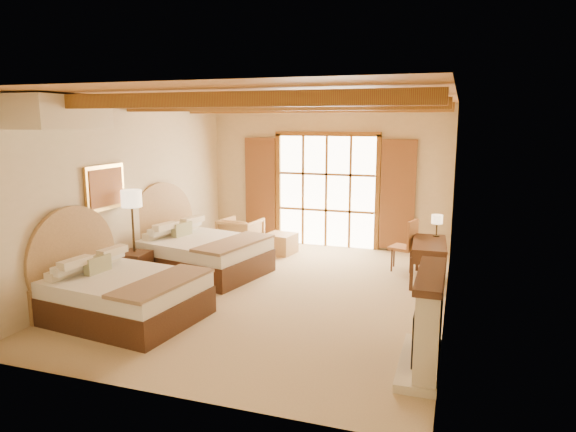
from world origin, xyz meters
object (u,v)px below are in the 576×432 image
at_px(bed_near, 115,290).
at_px(armchair, 241,235).
at_px(bed_far, 195,250).
at_px(desk, 429,260).
at_px(nightstand, 135,268).

bearing_deg(bed_near, armchair, 94.48).
distance_m(bed_far, armchair, 1.71).
xyz_separation_m(bed_far, desk, (4.23, 0.82, -0.05)).
height_order(nightstand, desk, desk).
bearing_deg(bed_far, desk, 23.19).
height_order(bed_far, desk, bed_far).
bearing_deg(bed_near, nightstand, 122.05).
bearing_deg(bed_near, bed_far, 97.24).
relative_size(nightstand, desk, 0.42).
xyz_separation_m(bed_far, armchair, (0.19, 1.70, -0.06)).
bearing_deg(armchair, nightstand, 78.31).
relative_size(bed_near, desk, 1.66).
distance_m(armchair, desk, 4.13).
xyz_separation_m(nightstand, armchair, (0.85, 2.69, 0.09)).
bearing_deg(nightstand, desk, 18.60).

